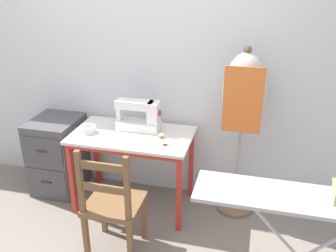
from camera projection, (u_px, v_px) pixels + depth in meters
name	position (u px, v px, depth m)	size (l,w,h in m)	color
ground_plane	(124.00, 223.00, 3.18)	(14.00, 14.00, 0.00)	gray
wall_back	(143.00, 58.00, 3.24)	(10.00, 0.05, 2.55)	silver
sewing_table	(132.00, 144.00, 3.18)	(1.02, 0.58, 0.71)	silver
sewing_machine	(140.00, 116.00, 3.18)	(0.38, 0.15, 0.29)	white
fabric_bowl	(88.00, 129.00, 3.16)	(0.14, 0.14, 0.06)	silver
scissors	(169.00, 144.00, 2.96)	(0.14, 0.10, 0.01)	silver
thread_spool_near_machine	(161.00, 136.00, 3.07)	(0.04, 0.04, 0.03)	orange
wooden_chair	(113.00, 205.00, 2.71)	(0.40, 0.38, 0.91)	brown
filing_cabinet	(58.00, 155.00, 3.55)	(0.42, 0.50, 0.72)	#4C4C51
dress_form	(244.00, 99.00, 2.95)	(0.35, 0.32, 1.46)	#846647
ironing_board	(309.00, 206.00, 2.09)	(1.29, 0.32, 0.84)	#ADB2B7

